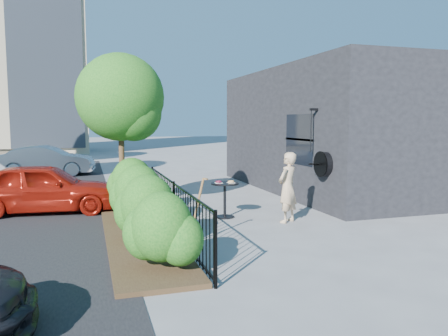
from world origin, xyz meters
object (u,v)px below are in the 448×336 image
object	(u,v)px
shovel	(195,215)
car_silver	(47,160)
car_red	(44,188)
cafe_table	(225,194)
woman	(288,187)
patio_tree	(123,103)

from	to	relation	value
shovel	car_silver	bearing A→B (deg)	106.17
car_red	car_silver	xyz separation A→B (m)	(-0.60, 8.32, 0.01)
cafe_table	car_silver	bearing A→B (deg)	115.02
cafe_table	car_red	size ratio (longest dim) A/B	0.24
shovel	car_silver	world-z (taller)	car_silver
woman	shovel	world-z (taller)	woman
patio_tree	shovel	world-z (taller)	patio_tree
car_silver	cafe_table	bearing A→B (deg)	-148.60
woman	car_red	distance (m)	6.08
cafe_table	woman	xyz separation A→B (m)	(1.21, -0.89, 0.22)
car_silver	shovel	bearing A→B (deg)	-157.45
car_silver	patio_tree	bearing A→B (deg)	-157.18
patio_tree	car_red	world-z (taller)	patio_tree
cafe_table	shovel	world-z (taller)	shovel
woman	cafe_table	bearing A→B (deg)	-70.40
woman	car_silver	bearing A→B (deg)	-95.80
cafe_table	shovel	bearing A→B (deg)	-120.99
patio_tree	shovel	bearing A→B (deg)	-74.50
cafe_table	car_silver	xyz separation A→B (m)	(-4.78, 10.24, 0.06)
woman	car_silver	distance (m)	12.65
cafe_table	woman	bearing A→B (deg)	-36.30
woman	shovel	xyz separation A→B (m)	(-2.44, -1.14, -0.24)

